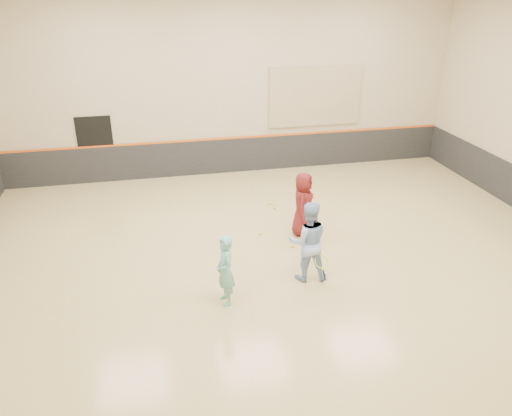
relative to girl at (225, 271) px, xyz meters
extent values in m
cube|color=tan|center=(1.54, 1.59, -0.86)|extent=(15.00, 12.00, 0.20)
cube|color=#C7B391|center=(1.54, 7.60, 2.24)|extent=(15.00, 0.02, 6.00)
cube|color=#C7B391|center=(1.54, -4.42, 2.24)|extent=(15.00, 0.02, 6.00)
cube|color=#232326|center=(1.54, 7.56, -0.16)|extent=(14.90, 0.04, 1.20)
cube|color=#D85914|center=(1.54, 7.55, 0.46)|extent=(14.90, 0.03, 0.06)
cube|color=tan|center=(4.34, 7.54, 1.74)|extent=(3.20, 0.08, 2.00)
cube|color=black|center=(-2.96, 7.57, 0.34)|extent=(1.10, 0.05, 2.20)
imported|color=#6AB8B2|center=(0.00, 0.00, 0.00)|extent=(0.45, 0.61, 1.52)
imported|color=#93B4E4|center=(1.91, 0.53, 0.16)|extent=(0.99, 0.82, 1.85)
imported|color=maroon|center=(2.45, 2.62, 0.08)|extent=(0.84, 0.98, 1.69)
sphere|color=#CCE034|center=(1.99, 1.93, -0.73)|extent=(0.07, 0.07, 0.07)
sphere|color=yellow|center=(2.69, 2.51, 0.29)|extent=(0.07, 0.07, 0.07)
sphere|color=gold|center=(1.36, 2.77, -0.73)|extent=(0.07, 0.07, 0.07)
camera|label=1|loc=(-1.24, -8.52, 5.33)|focal=35.00mm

